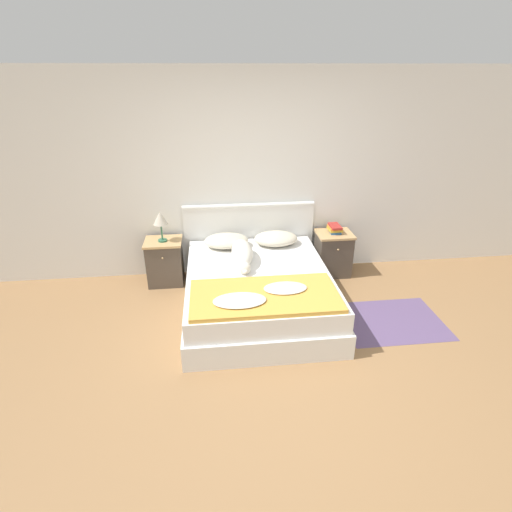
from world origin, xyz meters
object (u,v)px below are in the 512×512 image
bed (258,291)px  pillow_left (226,241)px  nightstand_right (333,253)px  dog (242,253)px  pillow_right (276,239)px  table_lamp (160,219)px  book_stack (335,228)px  nightstand_left (165,262)px

bed → pillow_left: (-0.31, 0.72, 0.33)m
nightstand_right → dog: (-1.23, -0.50, 0.29)m
bed → pillow_left: 0.85m
bed → pillow_right: bearing=66.6°
nightstand_right → pillow_right: 0.83m
nightstand_right → table_lamp: size_ratio=1.54×
dog → table_lamp: bearing=152.9°
bed → book_stack: size_ratio=8.35×
book_stack → table_lamp: 2.19m
pillow_right → table_lamp: (-1.40, 0.05, 0.30)m
pillow_left → pillow_right: bearing=0.0°
bed → pillow_left: pillow_left is taller
pillow_left → nightstand_left: bearing=175.5°
pillow_right → table_lamp: table_lamp is taller
bed → dog: 0.47m
dog → book_stack: dog is taller
nightstand_right → book_stack: bearing=84.4°
dog → pillow_left: bearing=110.8°
pillow_left → nightstand_right: bearing=2.5°
bed → book_stack: book_stack is taller
book_stack → table_lamp: bearing=-178.9°
nightstand_left → book_stack: bearing=0.7°
bed → pillow_left: size_ratio=3.53×
nightstand_left → nightstand_right: 2.18m
bed → pillow_left: bearing=113.4°
pillow_right → dog: bearing=-136.4°
pillow_right → table_lamp: bearing=178.0°
bed → nightstand_right: 1.34m
nightstand_left → pillow_right: 1.43m
table_lamp → nightstand_left: bearing=90.0°
nightstand_left → table_lamp: table_lamp is taller
nightstand_left → pillow_right: pillow_right is taller
bed → dog: bearing=117.1°
nightstand_right → pillow_right: bearing=-175.5°
dog → bed: bearing=-62.9°
pillow_left → table_lamp: bearing=176.5°
bed → dog: (-0.15, 0.28, 0.35)m
book_stack → table_lamp: (-2.18, -0.04, 0.23)m
nightstand_right → pillow_left: 1.43m
pillow_right → pillow_left: bearing=180.0°
pillow_left → bed: bearing=-66.6°
pillow_left → pillow_right: (0.62, 0.00, 0.00)m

